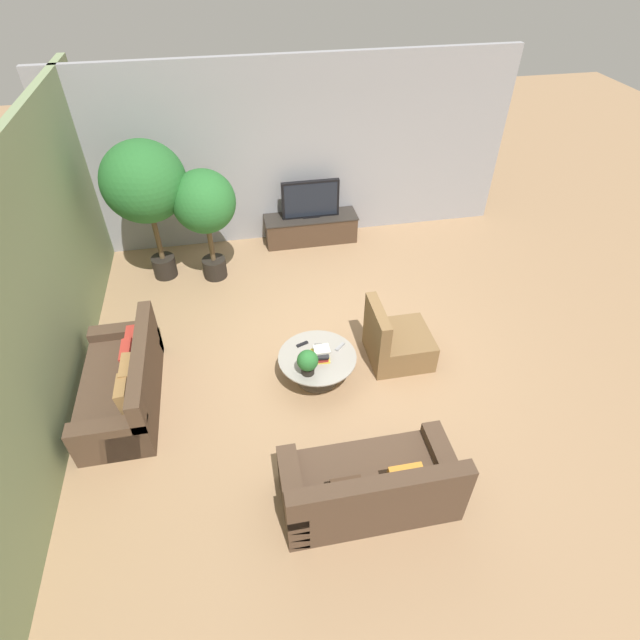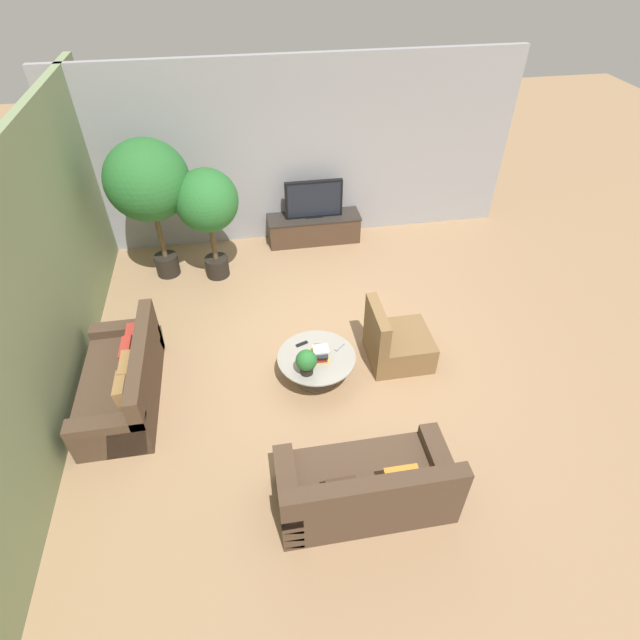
% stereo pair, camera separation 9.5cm
% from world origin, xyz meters
% --- Properties ---
extents(ground_plane, '(24.00, 24.00, 0.00)m').
position_xyz_m(ground_plane, '(0.00, 0.00, 0.00)').
color(ground_plane, '#9E7A56').
extents(back_wall_stone, '(7.40, 0.12, 3.00)m').
position_xyz_m(back_wall_stone, '(0.00, 3.26, 1.50)').
color(back_wall_stone, '#939399').
rests_on(back_wall_stone, ground).
extents(side_wall_left, '(0.12, 7.40, 3.00)m').
position_xyz_m(side_wall_left, '(-3.26, 0.20, 1.50)').
color(side_wall_left, gray).
rests_on(side_wall_left, ground).
extents(media_console, '(1.62, 0.50, 0.48)m').
position_xyz_m(media_console, '(0.25, 2.94, 0.25)').
color(media_console, '#473323').
rests_on(media_console, ground).
extents(television, '(0.99, 0.13, 0.66)m').
position_xyz_m(television, '(0.25, 2.94, 0.80)').
color(television, black).
rests_on(television, media_console).
extents(coffee_table, '(0.98, 0.98, 0.39)m').
position_xyz_m(coffee_table, '(-0.26, -0.39, 0.27)').
color(coffee_table, '#756656').
rests_on(coffee_table, ground).
extents(couch_by_wall, '(0.84, 1.77, 0.84)m').
position_xyz_m(couch_by_wall, '(-2.61, -0.33, 0.29)').
color(couch_by_wall, '#4C3828').
rests_on(couch_by_wall, ground).
extents(couch_near_entry, '(1.75, 0.84, 0.84)m').
position_xyz_m(couch_near_entry, '(-0.06, -2.19, 0.28)').
color(couch_near_entry, '#4C3828').
rests_on(couch_near_entry, ground).
extents(armchair_wicker, '(0.80, 0.76, 0.86)m').
position_xyz_m(armchair_wicker, '(0.83, -0.20, 0.27)').
color(armchair_wicker, brown).
rests_on(armchair_wicker, ground).
extents(potted_palm_tall, '(1.21, 1.21, 2.22)m').
position_xyz_m(potted_palm_tall, '(-2.28, 2.32, 1.59)').
color(potted_palm_tall, black).
rests_on(potted_palm_tall, ground).
extents(potted_palm_corner, '(0.94, 0.94, 1.80)m').
position_xyz_m(potted_palm_corner, '(-1.48, 2.15, 1.27)').
color(potted_palm_corner, black).
rests_on(potted_palm_corner, ground).
extents(potted_plant_tabletop, '(0.26, 0.26, 0.33)m').
position_xyz_m(potted_plant_tabletop, '(-0.42, -0.64, 0.58)').
color(potted_plant_tabletop, black).
rests_on(potted_plant_tabletop, coffee_table).
extents(book_stack, '(0.25, 0.29, 0.14)m').
position_xyz_m(book_stack, '(-0.21, -0.40, 0.45)').
color(book_stack, gold).
rests_on(book_stack, coffee_table).
extents(remote_black, '(0.16, 0.09, 0.02)m').
position_xyz_m(remote_black, '(-0.41, -0.14, 0.40)').
color(remote_black, black).
rests_on(remote_black, coffee_table).
extents(remote_silver, '(0.14, 0.14, 0.02)m').
position_xyz_m(remote_silver, '(0.05, -0.28, 0.40)').
color(remote_silver, gray).
rests_on(remote_silver, coffee_table).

